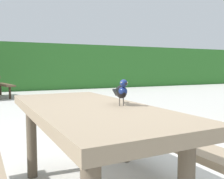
# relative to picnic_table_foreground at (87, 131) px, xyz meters

# --- Properties ---
(hedge_wall) EXTENTS (28.00, 2.17, 2.04)m
(hedge_wall) POSITION_rel_picnic_table_foreground_xyz_m (0.37, 10.72, 0.47)
(hedge_wall) COLOR #2D6B28
(hedge_wall) RESTS_ON ground
(picnic_table_foreground) EXTENTS (1.75, 1.83, 0.74)m
(picnic_table_foreground) POSITION_rel_picnic_table_foreground_xyz_m (0.00, 0.00, 0.00)
(picnic_table_foreground) COLOR #84725B
(picnic_table_foreground) RESTS_ON ground
(bird_grackle) EXTENTS (0.10, 0.29, 0.18)m
(bird_grackle) POSITION_rel_picnic_table_foreground_xyz_m (0.20, -0.13, 0.29)
(bird_grackle) COLOR black
(bird_grackle) RESTS_ON picnic_table_foreground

